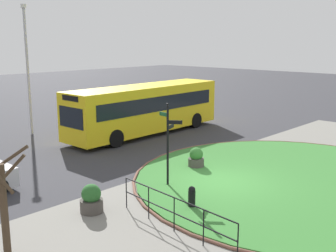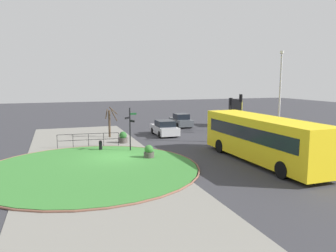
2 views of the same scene
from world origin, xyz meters
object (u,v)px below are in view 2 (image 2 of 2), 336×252
Objects in this scene: car_near_lane at (165,128)px; traffic_light_near at (231,107)px; planter_kerbside at (149,152)px; billboard_left at (235,108)px; bollard_foreground at (101,145)px; lamppost_tall at (280,95)px; street_tree_bare at (110,121)px; car_trailing at (181,121)px; traffic_light_far at (241,105)px; signpost_directional at (130,127)px; bus_yellow at (262,138)px; planter_near_signpost at (123,138)px.

traffic_light_near reaches higher than car_near_lane.
car_near_lane is at bearing 155.04° from planter_kerbside.
bollard_foreground is at bearing -58.95° from billboard_left.
street_tree_bare is (-7.90, -13.06, -2.68)m from lamppost_tall.
traffic_light_far reaches higher than car_trailing.
signpost_directional is 13.30m from traffic_light_far.
bus_yellow is 7.71m from planter_kerbside.
street_tree_bare is at bearing 83.99° from car_near_lane.
car_trailing is 4.33× the size of planter_near_signpost.
lamppost_tall is at bearing -132.34° from car_near_lane.
street_tree_bare is (-2.16, -12.84, -1.40)m from traffic_light_far.
lamppost_tall reaches higher than bollard_foreground.
car_near_lane is 7.68m from traffic_light_near.
traffic_light_far is at bearing -20.68° from billboard_left.
planter_kerbside is (8.84, -4.12, -0.24)m from car_near_lane.
planter_near_signpost reaches higher than bollard_foreground.
car_near_lane is at bearing 11.43° from bus_yellow.
billboard_left is 15.37m from street_tree_bare.
bus_yellow is at bearing 31.83° from street_tree_bare.
signpost_directional reaches higher than car_near_lane.
signpost_directional is 0.85× the size of traffic_light_far.
planter_near_signpost is at bearing 36.45° from bus_yellow.
traffic_light_far is (1.71, 0.14, 0.31)m from traffic_light_near.
car_trailing is at bearing 42.53° from traffic_light_far.
traffic_light_far is (-4.69, 12.41, 1.00)m from signpost_directional.
bollard_foreground is (-1.08, -2.12, -1.49)m from signpost_directional.
car_trailing is (-11.45, 8.58, -1.23)m from signpost_directional.
planter_near_signpost is 1.03× the size of planter_kerbside.
car_trailing is 1.46× the size of street_tree_bare.
signpost_directional is at bearing 63.03° from bollard_foreground.
traffic_light_far is at bearing 80.48° from street_tree_bare.
billboard_left is 3.30× the size of planter_near_signpost.
street_tree_bare is at bearing -176.37° from signpost_directional.
street_tree_bare is (-5.77, 1.68, 1.10)m from bollard_foreground.
bus_yellow reaches higher than car_trailing.
planter_kerbside is at bearing 37.47° from bollard_foreground.
car_trailing is 6.54m from traffic_light_near.
planter_kerbside is (12.19, -13.96, -1.69)m from billboard_left.
car_trailing is 13.60m from lamppost_tall.
bollard_foreground is 0.23× the size of traffic_light_near.
billboard_left is (-9.57, 14.68, 0.22)m from signpost_directional.
traffic_light_near is 1.20× the size of street_tree_bare.
lamppost_tall is at bearing 81.77° from bollard_foreground.
signpost_directional reaches higher than billboard_left.
bollard_foreground is at bearing 116.93° from traffic_light_far.
signpost_directional is 12.87m from lamppost_tall.
billboard_left is at bearing -70.53° from car_near_lane.
traffic_light_near is at bearing 17.68° from traffic_light_far.
traffic_light_far reaches higher than planter_near_signpost.
lamppost_tall is at bearing -167.62° from traffic_light_near.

